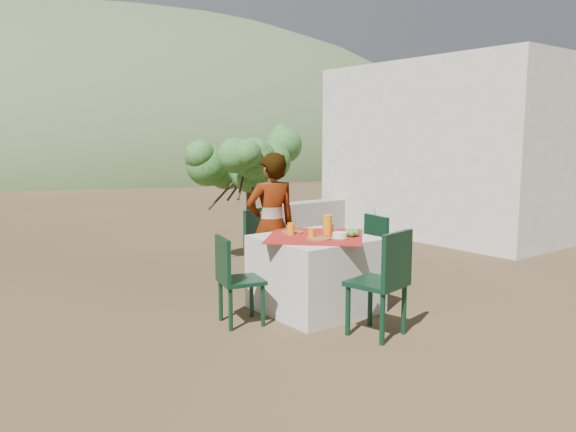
{
  "coord_description": "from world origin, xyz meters",
  "views": [
    {
      "loc": [
        -3.27,
        -4.5,
        1.74
      ],
      "look_at": [
        0.25,
        0.1,
        0.92
      ],
      "focal_mm": 35.0,
      "sensor_mm": 36.0,
      "label": 1
    }
  ],
  "objects_px": {
    "chair_left": "(234,276)",
    "person": "(271,226)",
    "chair_far": "(264,245)",
    "chair_near": "(385,278)",
    "table": "(315,273)",
    "juice_pitcher": "(328,225)",
    "guesthouse": "(463,150)",
    "chair_right": "(368,252)",
    "agave": "(374,231)",
    "shrub_tree": "(251,169)"
  },
  "relations": [
    {
      "from": "chair_left",
      "to": "person",
      "type": "distance_m",
      "value": 1.03
    },
    {
      "from": "person",
      "to": "chair_far",
      "type": "bearing_deg",
      "value": -100.37
    },
    {
      "from": "chair_near",
      "to": "table",
      "type": "bearing_deg",
      "value": -102.35
    },
    {
      "from": "table",
      "to": "chair_near",
      "type": "xyz_separation_m",
      "value": [
        -0.02,
        -0.96,
        0.15
      ]
    },
    {
      "from": "chair_near",
      "to": "juice_pitcher",
      "type": "height_order",
      "value": "juice_pitcher"
    },
    {
      "from": "guesthouse",
      "to": "chair_right",
      "type": "bearing_deg",
      "value": -155.68
    },
    {
      "from": "chair_right",
      "to": "guesthouse",
      "type": "xyz_separation_m",
      "value": [
        4.52,
        2.04,
        1.01
      ]
    },
    {
      "from": "table",
      "to": "guesthouse",
      "type": "relative_size",
      "value": 0.31
    },
    {
      "from": "chair_far",
      "to": "guesthouse",
      "type": "relative_size",
      "value": 0.22
    },
    {
      "from": "chair_far",
      "to": "guesthouse",
      "type": "bearing_deg",
      "value": -6.82
    },
    {
      "from": "table",
      "to": "chair_far",
      "type": "xyz_separation_m",
      "value": [
        0.05,
        0.96,
        0.13
      ]
    },
    {
      "from": "chair_far",
      "to": "agave",
      "type": "height_order",
      "value": "chair_far"
    },
    {
      "from": "table",
      "to": "agave",
      "type": "relative_size",
      "value": 1.74
    },
    {
      "from": "chair_left",
      "to": "juice_pitcher",
      "type": "bearing_deg",
      "value": -83.22
    },
    {
      "from": "chair_far",
      "to": "person",
      "type": "distance_m",
      "value": 0.43
    },
    {
      "from": "table",
      "to": "chair_left",
      "type": "relative_size",
      "value": 1.56
    },
    {
      "from": "table",
      "to": "shrub_tree",
      "type": "relative_size",
      "value": 0.79
    },
    {
      "from": "chair_near",
      "to": "shrub_tree",
      "type": "height_order",
      "value": "shrub_tree"
    },
    {
      "from": "juice_pitcher",
      "to": "person",
      "type": "bearing_deg",
      "value": 108.02
    },
    {
      "from": "chair_right",
      "to": "juice_pitcher",
      "type": "bearing_deg",
      "value": -74.02
    },
    {
      "from": "chair_right",
      "to": "agave",
      "type": "xyz_separation_m",
      "value": [
        2.09,
        1.9,
        -0.24
      ]
    },
    {
      "from": "chair_right",
      "to": "agave",
      "type": "relative_size",
      "value": 1.18
    },
    {
      "from": "shrub_tree",
      "to": "agave",
      "type": "distance_m",
      "value": 2.48
    },
    {
      "from": "shrub_tree",
      "to": "agave",
      "type": "height_order",
      "value": "shrub_tree"
    },
    {
      "from": "chair_far",
      "to": "chair_right",
      "type": "bearing_deg",
      "value": -69.27
    },
    {
      "from": "chair_left",
      "to": "shrub_tree",
      "type": "distance_m",
      "value": 2.67
    },
    {
      "from": "table",
      "to": "shrub_tree",
      "type": "bearing_deg",
      "value": 72.93
    },
    {
      "from": "chair_near",
      "to": "agave",
      "type": "bearing_deg",
      "value": -146.0
    },
    {
      "from": "chair_left",
      "to": "chair_right",
      "type": "bearing_deg",
      "value": -78.01
    },
    {
      "from": "chair_right",
      "to": "chair_left",
      "type": "bearing_deg",
      "value": -82.28
    },
    {
      "from": "guesthouse",
      "to": "person",
      "type": "bearing_deg",
      "value": -164.99
    },
    {
      "from": "shrub_tree",
      "to": "juice_pitcher",
      "type": "relative_size",
      "value": 8.43
    },
    {
      "from": "chair_right",
      "to": "juice_pitcher",
      "type": "xyz_separation_m",
      "value": [
        -0.65,
        -0.07,
        0.37
      ]
    },
    {
      "from": "chair_far",
      "to": "chair_near",
      "type": "height_order",
      "value": "chair_near"
    },
    {
      "from": "table",
      "to": "chair_right",
      "type": "xyz_separation_m",
      "value": [
        0.8,
        0.06,
        0.11
      ]
    },
    {
      "from": "person",
      "to": "guesthouse",
      "type": "relative_size",
      "value": 0.37
    },
    {
      "from": "guesthouse",
      "to": "juice_pitcher",
      "type": "bearing_deg",
      "value": -157.77
    },
    {
      "from": "chair_far",
      "to": "guesthouse",
      "type": "xyz_separation_m",
      "value": [
        5.27,
        1.14,
        0.99
      ]
    },
    {
      "from": "shrub_tree",
      "to": "juice_pitcher",
      "type": "distance_m",
      "value": 2.25
    },
    {
      "from": "table",
      "to": "juice_pitcher",
      "type": "distance_m",
      "value": 0.5
    },
    {
      "from": "chair_left",
      "to": "chair_near",
      "type": "bearing_deg",
      "value": -127.06
    },
    {
      "from": "chair_far",
      "to": "agave",
      "type": "relative_size",
      "value": 1.24
    },
    {
      "from": "person",
      "to": "table",
      "type": "bearing_deg",
      "value": 107.14
    },
    {
      "from": "juice_pitcher",
      "to": "chair_far",
      "type": "bearing_deg",
      "value": 95.71
    },
    {
      "from": "shrub_tree",
      "to": "agave",
      "type": "bearing_deg",
      "value": -4.26
    },
    {
      "from": "juice_pitcher",
      "to": "guesthouse",
      "type": "bearing_deg",
      "value": 22.23
    },
    {
      "from": "chair_right",
      "to": "chair_far",
      "type": "bearing_deg",
      "value": -130.57
    },
    {
      "from": "chair_left",
      "to": "agave",
      "type": "xyz_separation_m",
      "value": [
        3.78,
        1.84,
        -0.21
      ]
    },
    {
      "from": "person",
      "to": "juice_pitcher",
      "type": "xyz_separation_m",
      "value": [
        0.22,
        -0.67,
        0.07
      ]
    },
    {
      "from": "chair_far",
      "to": "chair_left",
      "type": "bearing_deg",
      "value": -156.82
    }
  ]
}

